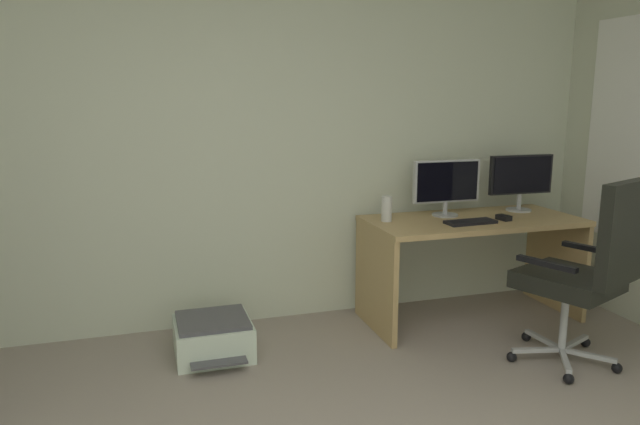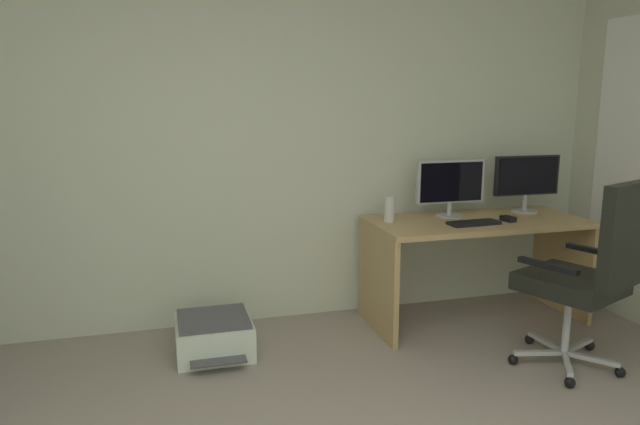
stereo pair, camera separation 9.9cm
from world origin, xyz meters
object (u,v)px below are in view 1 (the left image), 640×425
at_px(computer_mouse, 504,218).
at_px(desk, 472,245).
at_px(monitor_secondary, 521,177).
at_px(desktop_speaker, 387,209).
at_px(printer, 213,337).
at_px(office_chair, 587,268).
at_px(monitor_main, 446,184).
at_px(keyboard, 471,222).

bearing_deg(computer_mouse, desk, 136.41).
height_order(monitor_secondary, desktop_speaker, monitor_secondary).
distance_m(monitor_secondary, printer, 2.43).
xyz_separation_m(monitor_secondary, office_chair, (-0.26, -1.00, -0.37)).
distance_m(monitor_main, office_chair, 1.12).
relative_size(keyboard, desktop_speaker, 2.00).
bearing_deg(desk, desktop_speaker, 171.58).
relative_size(desk, desktop_speaker, 8.62).
relative_size(desk, printer, 2.84).
xyz_separation_m(monitor_main, monitor_secondary, (0.60, 0.00, 0.02)).
bearing_deg(computer_mouse, keyboard, 175.78).
height_order(desk, desktop_speaker, desktop_speaker).
bearing_deg(office_chair, monitor_secondary, 75.47).
bearing_deg(office_chair, desk, 103.31).
xyz_separation_m(monitor_secondary, computer_mouse, (-0.30, -0.25, -0.23)).
distance_m(keyboard, printer, 1.81).
bearing_deg(keyboard, monitor_secondary, 22.95).
xyz_separation_m(desk, printer, (-1.80, -0.08, -0.42)).
bearing_deg(printer, monitor_secondary, 5.40).
xyz_separation_m(monitor_main, office_chair, (0.34, -1.00, -0.35)).
relative_size(desk, computer_mouse, 14.65).
bearing_deg(keyboard, desktop_speaker, 152.64).
relative_size(keyboard, printer, 0.66).
relative_size(keyboard, office_chair, 0.31).
distance_m(desk, monitor_secondary, 0.65).
bearing_deg(desktop_speaker, computer_mouse, -14.54).
xyz_separation_m(desk, office_chair, (0.20, -0.87, 0.07)).
height_order(desk, keyboard, keyboard).
xyz_separation_m(computer_mouse, printer, (-1.97, 0.03, -0.62)).
bearing_deg(monitor_main, monitor_secondary, 0.00).
bearing_deg(computer_mouse, monitor_main, 130.92).
distance_m(monitor_main, monitor_secondary, 0.60).
distance_m(monitor_secondary, keyboard, 0.68).
bearing_deg(computer_mouse, printer, 168.99).
height_order(monitor_main, keyboard, monitor_main).
height_order(monitor_main, monitor_secondary, monitor_secondary).
bearing_deg(office_chair, printer, 158.55).
bearing_deg(printer, desktop_speaker, 7.94).
distance_m(desktop_speaker, office_chair, 1.27).
xyz_separation_m(monitor_secondary, keyboard, (-0.57, -0.28, -0.24)).
xyz_separation_m(desk, desktop_speaker, (-0.61, 0.09, 0.27)).
relative_size(monitor_main, printer, 0.96).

